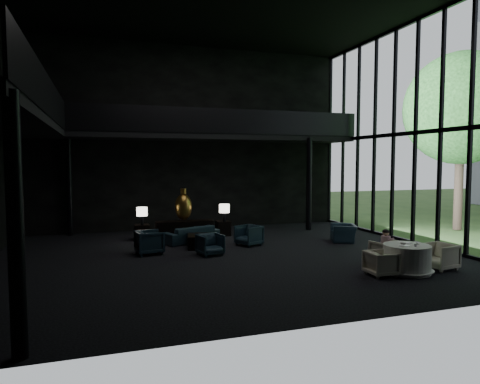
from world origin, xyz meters
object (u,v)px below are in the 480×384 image
object	(u,v)px
lounge_armchair_south	(210,244)
dining_chair_north	(388,251)
lounge_armchair_east	(249,234)
table_lamp_left	(142,212)
window_armchair	(344,231)
bronze_urn	(183,207)
dining_table	(407,260)
table_lamp_right	(224,209)
side_table_right	(223,228)
coffee_table	(202,241)
side_table_left	(142,232)
dining_chair_east	(439,255)
dining_chair_west	(381,263)
child	(386,239)
sofa	(191,231)
lounge_armchair_west	(149,240)
console	(185,230)

from	to	relation	value
lounge_armchair_south	dining_chair_north	size ratio (longest dim) A/B	0.87
lounge_armchair_east	dining_chair_north	world-z (taller)	dining_chair_north
table_lamp_left	window_armchair	bearing A→B (deg)	-18.84
bronze_urn	dining_table	size ratio (longest dim) A/B	0.88
window_armchair	table_lamp_right	bearing A→B (deg)	-99.51
lounge_armchair_east	lounge_armchair_south	size ratio (longest dim) A/B	1.12
side_table_right	lounge_armchair_south	bearing A→B (deg)	-112.23
coffee_table	dining_table	xyz separation A→B (m)	(4.45, -4.96, 0.10)
side_table_left	dining_chair_east	distance (m)	10.21
lounge_armchair_south	dining_chair_west	xyz separation A→B (m)	(3.64, -3.76, -0.03)
dining_chair_north	dining_chair_west	bearing A→B (deg)	34.60
coffee_table	child	world-z (taller)	child
side_table_left	sofa	world-z (taller)	sofa
dining_chair_north	sofa	bearing A→B (deg)	-59.49
bronze_urn	lounge_armchair_west	world-z (taller)	bronze_urn
side_table_left	coffee_table	size ratio (longest dim) A/B	0.59
lounge_armchair_south	child	distance (m)	5.31
bronze_urn	table_lamp_right	xyz separation A→B (m)	(1.60, -0.18, -0.14)
lounge_armchair_west	child	distance (m)	7.25
console	dining_chair_north	xyz separation A→B (m)	(4.71, -6.01, 0.06)
table_lamp_left	coffee_table	bearing A→B (deg)	-45.46
console	table_lamp_left	bearing A→B (deg)	178.81
side_table_right	table_lamp_right	world-z (taller)	table_lamp_right
console	dining_chair_east	bearing A→B (deg)	-49.54
bronze_urn	window_armchair	bearing A→B (deg)	-25.53
side_table_left	side_table_right	size ratio (longest dim) A/B	1.01
lounge_armchair_west	lounge_armchair_east	bearing A→B (deg)	-92.21
dining_chair_north	dining_chair_west	distance (m)	1.22
window_armchair	dining_chair_east	world-z (taller)	dining_chair_east
lounge_armchair_west	child	bearing A→B (deg)	-127.28
dining_table	child	world-z (taller)	child
bronze_urn	table_lamp_right	distance (m)	1.62
coffee_table	dining_chair_east	distance (m)	7.43
dining_chair_north	dining_chair_west	xyz separation A→B (m)	(-0.85, -0.87, -0.08)
table_lamp_left	coffee_table	distance (m)	2.79
sofa	dining_table	bearing A→B (deg)	105.82
bronze_urn	child	world-z (taller)	bronze_urn
lounge_armchair_south	dining_table	xyz separation A→B (m)	(4.48, -3.70, -0.03)
console	dining_chair_north	world-z (taller)	dining_chair_north
dining_chair_north	dining_chair_east	size ratio (longest dim) A/B	1.01
child	table_lamp_right	bearing A→B (deg)	-62.21
side_table_left	dining_chair_east	xyz separation A→B (m)	(7.40, -7.03, 0.10)
bronze_urn	child	distance (m)	7.76
coffee_table	dining_chair_north	size ratio (longest dim) A/B	1.24
dining_chair_east	child	distance (m)	1.45
window_armchair	coffee_table	xyz separation A→B (m)	(-5.25, 0.53, -0.17)
console	lounge_armchair_east	size ratio (longest dim) A/B	2.75
side_table_left	side_table_right	distance (m)	3.20
side_table_right	dining_table	bearing A→B (deg)	-66.31
coffee_table	child	size ratio (longest dim) A/B	1.75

